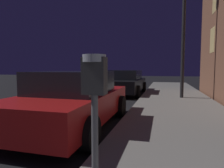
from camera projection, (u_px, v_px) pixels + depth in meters
name	position (u px, v px, depth m)	size (l,w,h in m)	color
parking_meter	(95.00, 99.00, 1.53)	(0.19, 0.19, 1.45)	#59595B
car_red	(74.00, 100.00, 4.85)	(2.16, 4.23, 1.43)	maroon
car_black	(125.00, 82.00, 11.29)	(2.18, 4.54, 1.43)	black
street_lamp	(184.00, 13.00, 8.63)	(0.44, 0.44, 6.01)	black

